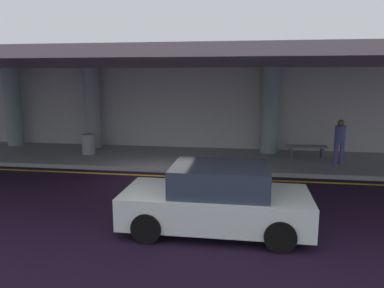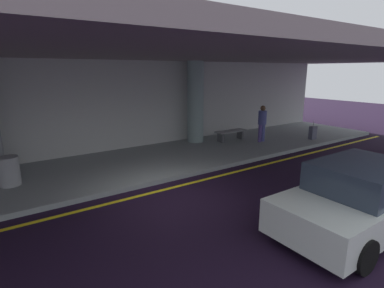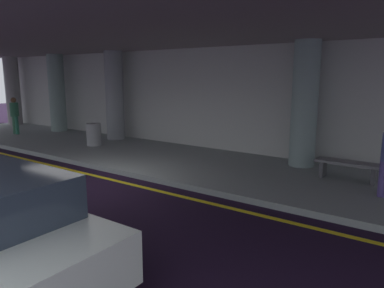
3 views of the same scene
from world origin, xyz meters
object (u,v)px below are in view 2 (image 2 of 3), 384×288
car_white (359,198)px  traveler_with_luggage (262,121)px  support_column_right_mid (195,102)px  suitcase_upright_primary (313,133)px  trash_bin_steel (9,171)px  bench_metal (231,133)px

car_white → traveler_with_luggage: bearing=-120.7°
car_white → traveler_with_luggage: traveler_with_luggage is taller
support_column_right_mid → car_white: 8.56m
suitcase_upright_primary → trash_bin_steel: (-12.55, 1.31, 0.11)m
traveler_with_luggage → trash_bin_steel: 10.14m
support_column_right_mid → traveler_with_luggage: support_column_right_mid is taller
suitcase_upright_primary → car_white: bearing=-114.1°
traveler_with_luggage → suitcase_upright_primary: (2.43, -1.04, -0.65)m
suitcase_upright_primary → bench_metal: suitcase_upright_primary is taller
suitcase_upright_primary → bench_metal: bearing=175.5°
bench_metal → suitcase_upright_primary: bearing=-30.0°
traveler_with_luggage → bench_metal: size_ratio=1.05×
support_column_right_mid → car_white: size_ratio=0.89×
trash_bin_steel → car_white: bearing=-48.4°
trash_bin_steel → suitcase_upright_primary: bearing=-6.0°
traveler_with_luggage → car_white: bearing=107.8°
traveler_with_luggage → suitcase_upright_primary: 2.72m
car_white → trash_bin_steel: (-6.06, 6.82, -0.14)m
traveler_with_luggage → suitcase_upright_primary: bearing=-153.4°
traveler_with_luggage → trash_bin_steel: size_ratio=1.98×
support_column_right_mid → suitcase_upright_primary: (4.95, -2.82, -1.51)m
support_column_right_mid → suitcase_upright_primary: size_ratio=4.06×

